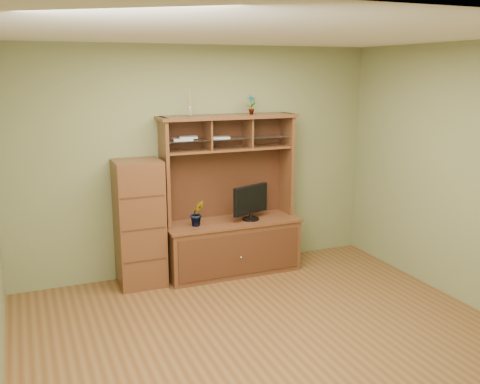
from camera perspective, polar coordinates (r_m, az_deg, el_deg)
room at (r=4.61m, az=3.40°, el=-0.42°), size 4.54×4.04×2.74m
media_hutch at (r=6.48m, az=-0.98°, el=-4.08°), size 1.66×0.61×1.90m
monitor at (r=6.39m, az=1.16°, el=-1.05°), size 0.51×0.24×0.42m
orchid_plant at (r=6.18m, az=-4.58°, el=-2.28°), size 0.17×0.14×0.30m
top_plant at (r=6.39m, az=1.20°, el=9.30°), size 0.13×0.09×0.23m
reed_diffuser at (r=6.13m, az=-5.37°, el=9.16°), size 0.06×0.06×0.31m
magazines at (r=6.18m, az=-4.63°, el=5.76°), size 0.70×0.21×0.04m
side_cabinet at (r=6.14m, az=-10.67°, el=-3.33°), size 0.52×0.47×1.44m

